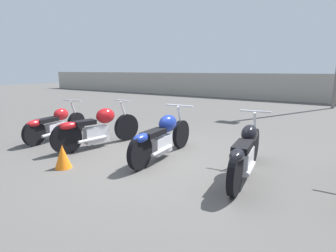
{
  "coord_description": "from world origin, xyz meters",
  "views": [
    {
      "loc": [
        2.76,
        -4.11,
        1.76
      ],
      "look_at": [
        0.0,
        0.23,
        0.65
      ],
      "focal_mm": 28.0,
      "sensor_mm": 36.0,
      "label": 1
    }
  ],
  "objects_px": {
    "motorcycle_slot_2": "(162,136)",
    "traffic_cone_near": "(63,157)",
    "motorcycle_slot_3": "(246,152)",
    "motorcycle_slot_0": "(55,124)",
    "motorcycle_slot_1": "(98,128)"
  },
  "relations": [
    {
      "from": "motorcycle_slot_0",
      "to": "motorcycle_slot_1",
      "type": "xyz_separation_m",
      "value": [
        1.42,
        0.11,
        0.05
      ]
    },
    {
      "from": "motorcycle_slot_3",
      "to": "traffic_cone_near",
      "type": "bearing_deg",
      "value": -160.25
    },
    {
      "from": "motorcycle_slot_3",
      "to": "motorcycle_slot_1",
      "type": "bearing_deg",
      "value": 175.8
    },
    {
      "from": "motorcycle_slot_1",
      "to": "motorcycle_slot_2",
      "type": "height_order",
      "value": "motorcycle_slot_1"
    },
    {
      "from": "motorcycle_slot_2",
      "to": "traffic_cone_near",
      "type": "bearing_deg",
      "value": -131.86
    },
    {
      "from": "motorcycle_slot_0",
      "to": "motorcycle_slot_2",
      "type": "relative_size",
      "value": 0.88
    },
    {
      "from": "motorcycle_slot_0",
      "to": "traffic_cone_near",
      "type": "relative_size",
      "value": 4.48
    },
    {
      "from": "motorcycle_slot_1",
      "to": "motorcycle_slot_2",
      "type": "xyz_separation_m",
      "value": [
        1.68,
        0.16,
        -0.01
      ]
    },
    {
      "from": "motorcycle_slot_0",
      "to": "motorcycle_slot_2",
      "type": "bearing_deg",
      "value": -2.93
    },
    {
      "from": "motorcycle_slot_3",
      "to": "traffic_cone_near",
      "type": "height_order",
      "value": "motorcycle_slot_3"
    },
    {
      "from": "motorcycle_slot_0",
      "to": "traffic_cone_near",
      "type": "bearing_deg",
      "value": -39.91
    },
    {
      "from": "motorcycle_slot_3",
      "to": "traffic_cone_near",
      "type": "distance_m",
      "value": 3.23
    },
    {
      "from": "motorcycle_slot_0",
      "to": "motorcycle_slot_1",
      "type": "relative_size",
      "value": 0.89
    },
    {
      "from": "motorcycle_slot_0",
      "to": "motorcycle_slot_3",
      "type": "height_order",
      "value": "motorcycle_slot_3"
    },
    {
      "from": "motorcycle_slot_3",
      "to": "traffic_cone_near",
      "type": "relative_size",
      "value": 5.13
    }
  ]
}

